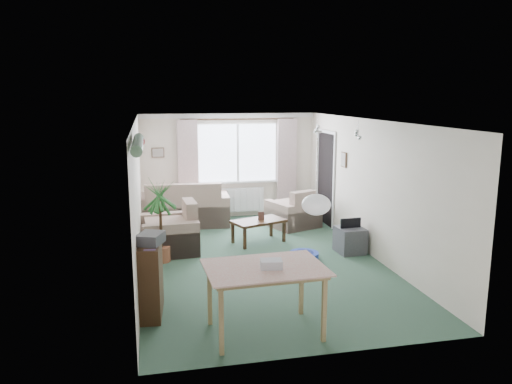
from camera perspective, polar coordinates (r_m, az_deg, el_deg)
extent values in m
plane|color=#2F4F3D|center=(8.70, 0.42, -7.83)|extent=(6.50, 6.50, 0.00)
cube|color=white|center=(11.51, -2.12, 4.50)|extent=(1.80, 0.03, 1.30)
cube|color=black|center=(11.37, -2.08, 8.31)|extent=(2.60, 0.03, 0.03)
cube|color=beige|center=(11.30, -7.78, 3.10)|extent=(0.45, 0.08, 2.00)
cube|color=beige|center=(11.70, 3.53, 3.46)|extent=(0.45, 0.08, 2.00)
cube|color=white|center=(11.65, -2.05, -0.91)|extent=(1.20, 0.10, 0.55)
cube|color=black|center=(11.06, 7.99, 1.51)|extent=(0.03, 0.95, 2.00)
sphere|color=white|center=(6.22, 6.90, -1.45)|extent=(0.36, 0.36, 0.36)
cylinder|color=#196626|center=(5.75, -13.38, 5.40)|extent=(1.60, 1.60, 0.12)
sphere|color=silver|center=(9.47, 6.99, 7.38)|extent=(0.20, 0.20, 0.20)
sphere|color=silver|center=(8.47, 11.60, 6.80)|extent=(0.20, 0.20, 0.20)
cube|color=brown|center=(11.33, -11.15, 4.45)|extent=(0.28, 0.03, 0.22)
cube|color=brown|center=(10.05, 10.01, 3.66)|extent=(0.03, 0.24, 0.30)
cube|color=beige|center=(11.05, -8.30, -1.21)|extent=(2.01, 1.14, 0.98)
cube|color=beige|center=(10.80, 4.26, -1.80)|extent=(1.18, 1.15, 0.83)
cube|color=beige|center=(9.20, -9.94, -3.94)|extent=(1.04, 1.09, 0.92)
cube|color=black|center=(9.66, 0.29, -4.50)|extent=(1.12, 0.85, 0.45)
cube|color=#4E3028|center=(9.60, 0.60, -2.74)|extent=(0.12, 0.04, 0.16)
cube|color=black|center=(6.68, -11.91, -9.64)|extent=(0.33, 0.81, 0.96)
cube|color=#3E3F44|center=(6.45, -11.96, -5.22)|extent=(0.39, 0.43, 0.14)
cylinder|color=#1D5525|center=(8.60, -10.84, -3.29)|extent=(0.73, 0.73, 1.43)
cube|color=tan|center=(6.08, 1.01, -12.31)|extent=(1.34, 0.92, 0.81)
cube|color=silver|center=(5.86, 1.76, -8.31)|extent=(0.27, 0.22, 0.12)
cube|color=#3A393F|center=(9.23, 10.69, -5.41)|extent=(0.49, 0.53, 0.46)
cylinder|color=navy|center=(8.84, 5.49, -7.21)|extent=(0.53, 0.53, 0.10)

